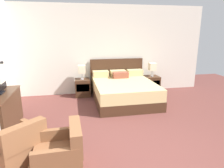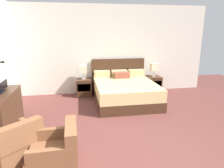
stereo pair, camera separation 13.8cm
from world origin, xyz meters
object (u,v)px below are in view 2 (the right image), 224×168
Objects in this scene: dresser at (1,111)px; armchair_by_window at (16,147)px; armchair_companion at (57,155)px; nightstand_left at (84,87)px; table_lamp_right at (154,67)px; bed at (124,91)px; table_lamp_left at (83,69)px; nightstand_right at (153,84)px.

armchair_by_window is at bearing -63.57° from dresser.
armchair_companion is at bearing -51.30° from dresser.
armchair_by_window is at bearing -109.38° from nightstand_left.
table_lamp_right is 4.70m from armchair_companion.
table_lamp_right is 4.68m from dresser.
table_lamp_left is (-1.19, 0.74, 0.55)m from bed.
table_lamp_left and table_lamp_right have the same top height.
table_lamp_left is at bearing 82.06° from armchair_companion.
nightstand_right is 1.22× the size of table_lamp_left.
nightstand_right is 1.22× the size of table_lamp_right.
dresser is (-1.81, -2.04, 0.13)m from nightstand_left.
table_lamp_left reaches higher than nightstand_right.
nightstand_right is (2.38, 0.00, 0.00)m from nightstand_left.
armchair_companion reaches higher than nightstand_right.
armchair_companion is (-1.70, -2.93, -0.04)m from bed.
nightstand_right is at bearing 51.74° from armchair_companion.
armchair_by_window is at bearing 153.07° from armchair_companion.
dresser is (-1.81, -2.04, -0.47)m from table_lamp_left.
table_lamp_left is 0.60× the size of armchair_companion.
nightstand_left is at bearing 82.06° from armchair_companion.
armchair_by_window is (-1.17, -3.33, -0.59)m from table_lamp_left.
bed is 3.38m from armchair_companion.
armchair_by_window is (0.64, -1.29, -0.13)m from dresser.
nightstand_left is 0.73× the size of armchair_companion.
bed reaches higher than table_lamp_left.
table_lamp_right is 0.33× the size of dresser.
nightstand_right is at bearing 43.16° from armchair_by_window.
armchair_by_window and armchair_companion have the same top height.
armchair_companion is (-2.89, -3.66, -0.59)m from table_lamp_right.
nightstand_right is at bearing 25.99° from dresser.
armchair_companion is at bearing -120.14° from bed.
bed is 4.60× the size of table_lamp_right.
nightstand_left and nightstand_right have the same top height.
nightstand_left is 3.70m from armchair_companion.
bed reaches higher than dresser.
armchair_companion is (-0.51, -3.66, 0.01)m from nightstand_left.
nightstand_left is at bearing -179.96° from table_lamp_right.
dresser reaches higher than nightstand_right.
table_lamp_left is 0.33× the size of dresser.
bed reaches higher than table_lamp_right.
dresser is 2.08m from armchair_companion.
dresser reaches higher than armchair_companion.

